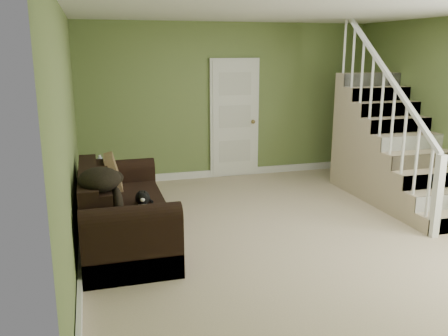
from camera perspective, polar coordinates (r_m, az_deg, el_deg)
floor at (r=5.91m, az=8.08°, el=-7.52°), size 5.00×5.50×0.01m
ceiling at (r=5.51m, az=9.06°, el=18.49°), size 5.00×5.50×0.01m
wall_back at (r=8.13m, az=0.51°, el=8.01°), size 5.00×0.04×2.60m
wall_left at (r=5.08m, az=-18.17°, el=3.62°), size 0.04×5.50×2.60m
baseboard_back at (r=8.32m, az=0.55°, el=-0.53°), size 5.00×0.04×0.12m
baseboard_left at (r=5.43m, az=-16.84°, el=-9.32°), size 0.04×5.50×0.12m
door at (r=8.15m, az=1.28°, el=5.94°), size 0.86×0.12×2.02m
staircase at (r=7.50m, az=19.31°, el=1.59°), size 1.00×2.51×2.82m
sofa at (r=5.56m, az=-12.35°, el=-5.47°), size 0.95×2.20×0.87m
side_table at (r=6.81m, az=-15.00°, el=-2.50°), size 0.52×0.52×0.76m
cat at (r=5.37m, az=-9.73°, el=-3.57°), size 0.20×0.43×0.21m
banana at (r=5.06m, az=-10.61°, el=-5.35°), size 0.06×0.21×0.06m
throw_pillow at (r=6.08m, az=-13.16°, el=-0.59°), size 0.24×0.46×0.47m
throw_blanket at (r=4.89m, az=-14.75°, el=-1.35°), size 0.57×0.65×0.23m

